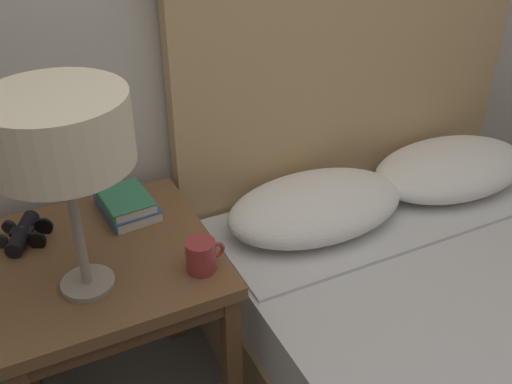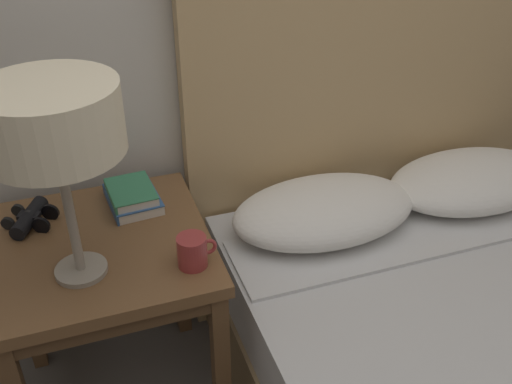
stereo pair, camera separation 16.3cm
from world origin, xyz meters
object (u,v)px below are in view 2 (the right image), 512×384
Objects in this scene: table_lamp at (52,123)px; book_on_nightstand at (132,199)px; binoculars_pair at (30,218)px; book_stacked_on_top at (130,192)px; coffee_mug at (193,251)px; bed at (492,382)px; nightstand at (104,267)px.

book_on_nightstand is at bearing 57.08° from table_lamp.
book_on_nightstand is 1.25× the size of binoculars_pair.
book_stacked_on_top is at bearing 57.00° from table_lamp.
binoculars_pair is 0.50m from coffee_mug.
binoculars_pair is at bearing 149.33° from bed.
book_stacked_on_top is (0.17, 0.26, -0.37)m from table_lamp.
book_on_nightstand is (0.17, 0.27, -0.40)m from table_lamp.
bed reaches higher than nightstand.
bed is at bearing -22.01° from table_lamp.
book_on_nightstand is (-0.84, 0.67, 0.36)m from bed.
bed is 18.20× the size of coffee_mug.
bed is 9.26× the size of book_on_nightstand.
nightstand is at bearing 141.14° from coffee_mug.
coffee_mug is at bearing -13.33° from table_lamp.
nightstand is 0.31m from coffee_mug.
book_on_nightstand is 0.29m from binoculars_pair.
coffee_mug is at bearing -39.89° from binoculars_pair.
table_lamp is 2.47× the size of book_on_nightstand.
table_lamp reaches higher than binoculars_pair.
table_lamp is 3.07× the size of binoculars_pair.
bed is 1.35m from binoculars_pair.
bed is at bearing -38.90° from book_on_nightstand.
bed is 1.14m from book_stacked_on_top.
book_stacked_on_top is 1.08× the size of binoculars_pair.
book_stacked_on_top is at bearing 107.64° from coffee_mug.
coffee_mug is (0.10, -0.32, -0.00)m from book_stacked_on_top.
table_lamp reaches higher than book_on_nightstand.
nightstand is 0.51m from table_lamp.
book_stacked_on_top is at bearing 0.60° from binoculars_pair.
book_stacked_on_top is (-0.00, -0.01, 0.03)m from book_on_nightstand.
book_on_nightstand is 1.15× the size of book_stacked_on_top.
bed reaches higher than book_stacked_on_top.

